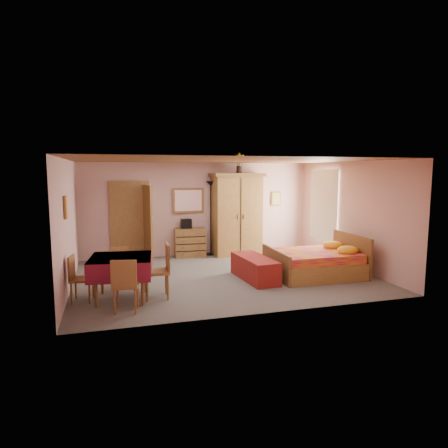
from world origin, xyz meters
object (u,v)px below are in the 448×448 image
object	(u,v)px
stereo	(186,224)
chair_south	(126,284)
wall_mirror	(188,201)
bed	(315,256)
chest_of_drawers	(190,242)
bench	(255,268)
chair_north	(123,268)
floor_lamp	(211,218)
dining_table	(121,278)
chair_west	(82,279)
sunflower_vase	(239,163)
chair_east	(157,271)
wardrobe	(237,214)

from	to	relation	value
stereo	chair_south	xyz separation A→B (m)	(-1.81, -4.02, -0.47)
wall_mirror	bed	world-z (taller)	wall_mirror
chest_of_drawers	bench	world-z (taller)	chest_of_drawers
wall_mirror	chair_north	size ratio (longest dim) A/B	1.09
floor_lamp	bed	bearing A→B (deg)	-59.52
bed	dining_table	world-z (taller)	bed
chair_west	floor_lamp	bearing A→B (deg)	145.36
sunflower_vase	chair_east	size ratio (longest dim) A/B	0.55
chest_of_drawers	chair_west	size ratio (longest dim) A/B	0.99
stereo	floor_lamp	size ratio (longest dim) A/B	0.13
chest_of_drawers	floor_lamp	size ratio (longest dim) A/B	0.40
chest_of_drawers	wardrobe	world-z (taller)	wardrobe
wardrobe	chair_east	xyz separation A→B (m)	(-2.66, -3.32, -0.64)
stereo	sunflower_vase	xyz separation A→B (m)	(1.50, -0.10, 1.66)
chair_east	chair_west	bearing A→B (deg)	87.08
wall_mirror	bed	xyz separation A→B (m)	(2.31, -3.00, -1.09)
bench	dining_table	world-z (taller)	dining_table
wall_mirror	chair_south	xyz separation A→B (m)	(-1.91, -4.20, -1.09)
bench	chair_east	bearing A→B (deg)	-163.09
stereo	wardrobe	xyz separation A→B (m)	(1.43, -0.11, 0.23)
wardrobe	chair_west	distance (m)	5.15
wardrobe	chair_south	world-z (taller)	wardrobe
stereo	chair_south	distance (m)	4.44
wall_mirror	wardrobe	distance (m)	1.42
sunflower_vase	floor_lamp	bearing A→B (deg)	169.11
bench	chair_west	world-z (taller)	chair_west
chest_of_drawers	dining_table	bearing A→B (deg)	-116.21
sunflower_vase	bench	size ratio (longest dim) A/B	0.37
chair_west	chair_east	bearing A→B (deg)	93.76
chair_north	bench	bearing A→B (deg)	157.12
wall_mirror	dining_table	xyz separation A→B (m)	(-1.97, -3.54, -1.15)
wall_mirror	sunflower_vase	bearing A→B (deg)	-14.07
sunflower_vase	chair_south	world-z (taller)	sunflower_vase
floor_lamp	chair_south	distance (m)	4.83
floor_lamp	bed	world-z (taller)	floor_lamp
wardrobe	bench	xyz separation A→B (m)	(-0.44, -2.65, -0.91)
wardrobe	bench	size ratio (longest dim) A/B	1.55
sunflower_vase	chair_north	world-z (taller)	sunflower_vase
wall_mirror	wardrobe	xyz separation A→B (m)	(1.33, -0.29, -0.40)
bench	sunflower_vase	bearing A→B (deg)	79.06
dining_table	chair_south	xyz separation A→B (m)	(0.05, -0.66, 0.06)
wall_mirror	chair_west	world-z (taller)	wall_mirror
bed	chair_west	size ratio (longest dim) A/B	2.32
bed	chair_east	world-z (taller)	chair_east
stereo	dining_table	size ratio (longest dim) A/B	0.26
sunflower_vase	chair_south	bearing A→B (deg)	-130.19
chair_north	chair_west	size ratio (longest dim) A/B	0.95
floor_lamp	stereo	bearing A→B (deg)	-175.79
bench	chair_south	bearing A→B (deg)	-155.65
bench	bed	bearing A→B (deg)	-2.75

